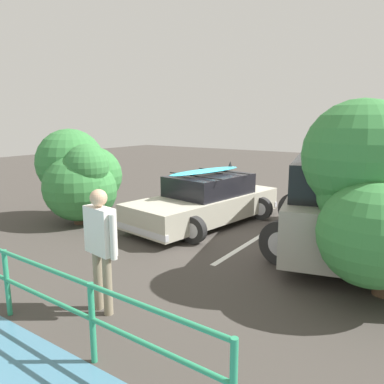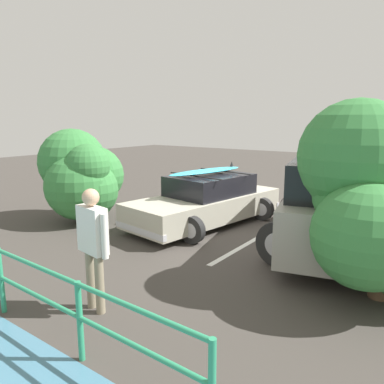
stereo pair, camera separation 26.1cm
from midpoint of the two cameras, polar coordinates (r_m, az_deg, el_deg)
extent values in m
cube|color=#423D38|center=(9.76, 6.61, -5.26)|extent=(44.00, 44.00, 0.02)
cube|color=silver|center=(9.17, 11.56, -6.41)|extent=(0.12, 4.71, 0.00)
cube|color=#B7B29E|center=(9.81, 2.82, -2.22)|extent=(2.33, 4.62, 0.60)
cube|color=black|center=(9.83, 3.53, 1.11)|extent=(1.78, 2.32, 0.52)
cube|color=silver|center=(8.42, -7.11, -5.80)|extent=(1.71, 0.36, 0.14)
cube|color=silver|center=(11.51, 10.01, -1.28)|extent=(1.71, 0.36, 0.14)
cylinder|color=black|center=(8.32, 0.90, -5.79)|extent=(0.62, 0.18, 0.62)
cylinder|color=#B7B7BC|center=(8.32, 0.90, -5.79)|extent=(0.34, 0.19, 0.34)
cylinder|color=black|center=(9.54, -6.57, -3.66)|extent=(0.62, 0.18, 0.62)
cylinder|color=#B7B7BC|center=(9.54, -6.57, -3.66)|extent=(0.34, 0.19, 0.34)
cylinder|color=black|center=(10.40, 11.39, -2.56)|extent=(0.62, 0.18, 0.62)
cylinder|color=#B7B7BC|center=(10.40, 11.39, -2.56)|extent=(0.34, 0.19, 0.34)
cylinder|color=black|center=(11.40, 4.19, -1.17)|extent=(0.62, 0.18, 0.62)
cylinder|color=#B7B7BC|center=(11.40, 4.19, -1.17)|extent=(0.34, 0.19, 0.34)
cylinder|color=black|center=(9.35, 1.20, 2.47)|extent=(1.74, 0.30, 0.03)
cylinder|color=black|center=(10.22, 5.70, 3.16)|extent=(1.74, 0.30, 0.03)
ellipsoid|color=#33B7D6|center=(9.79, 2.96, 3.20)|extent=(1.04, 2.53, 0.09)
cone|color=black|center=(10.49, 6.79, 4.30)|extent=(0.10, 0.10, 0.14)
cube|color=#9E998E|center=(8.49, 22.11, -3.01)|extent=(3.02, 5.08, 0.99)
cube|color=black|center=(8.34, 22.53, 2.59)|extent=(2.62, 4.03, 0.68)
cylinder|color=black|center=(10.90, 22.12, 0.51)|extent=(0.80, 0.37, 0.78)
cylinder|color=black|center=(7.26, 14.15, -7.67)|extent=(0.87, 0.22, 0.87)
cylinder|color=#B7B7BC|center=(7.26, 14.15, -7.67)|extent=(0.48, 0.23, 0.48)
cylinder|color=black|center=(10.02, 27.54, -3.41)|extent=(0.87, 0.22, 0.87)
cylinder|color=#B7B7BC|center=(10.02, 27.54, -3.41)|extent=(0.48, 0.23, 0.48)
cylinder|color=black|center=(9.99, 16.34, -2.63)|extent=(0.87, 0.22, 0.87)
cylinder|color=#B7B7BC|center=(9.99, 16.34, -2.63)|extent=(0.48, 0.23, 0.48)
cylinder|color=gray|center=(5.55, -12.55, -13.52)|extent=(0.13, 0.13, 0.88)
cylinder|color=gray|center=(5.73, -13.88, -12.74)|extent=(0.13, 0.13, 0.88)
cube|color=silver|center=(5.37, -13.59, -5.61)|extent=(0.54, 0.28, 0.66)
sphere|color=#D6A884|center=(5.26, -13.82, -0.79)|extent=(0.24, 0.24, 0.24)
cylinder|color=silver|center=(5.14, -11.78, -6.63)|extent=(0.09, 0.09, 0.62)
cylinder|color=silver|center=(5.63, -15.21, -5.21)|extent=(0.09, 0.09, 0.62)
cylinder|color=#2D9366|center=(4.60, -15.08, -18.53)|extent=(0.07, 0.07, 0.96)
cylinder|color=#2D9366|center=(6.00, -25.94, -12.05)|extent=(0.07, 0.07, 0.96)
cylinder|color=brown|center=(10.37, -15.76, -3.26)|extent=(0.32, 0.32, 0.45)
sphere|color=#387F3D|center=(10.70, -17.07, 4.37)|extent=(1.82, 1.82, 1.82)
sphere|color=#387F3D|center=(9.87, -14.87, 3.88)|extent=(1.12, 1.12, 1.12)
sphere|color=#387F3D|center=(10.21, -16.07, 0.86)|extent=(1.80, 1.80, 1.80)
sphere|color=#387F3D|center=(10.21, -14.90, 0.32)|extent=(1.60, 1.60, 1.60)
sphere|color=#387F3D|center=(10.74, -13.88, 2.53)|extent=(1.59, 1.59, 1.59)
cylinder|color=brown|center=(6.65, 27.83, -11.66)|extent=(0.33, 0.33, 0.60)
sphere|color=#387F3D|center=(5.88, 26.19, -6.02)|extent=(1.54, 1.54, 1.54)
sphere|color=#387F3D|center=(6.45, 25.18, -0.28)|extent=(1.43, 1.43, 1.43)
sphere|color=#387F3D|center=(6.44, 24.83, 4.88)|extent=(1.81, 1.81, 1.81)
camera|label=1|loc=(0.13, -89.19, 0.16)|focal=35.00mm
camera|label=2|loc=(0.13, 90.81, -0.16)|focal=35.00mm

